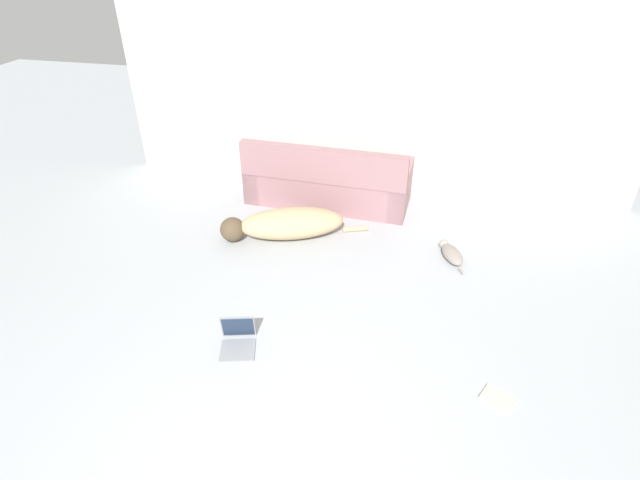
{
  "coord_description": "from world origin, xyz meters",
  "views": [
    {
      "loc": [
        0.71,
        -1.57,
        3.04
      ],
      "look_at": [
        -0.17,
        2.38,
        0.46
      ],
      "focal_mm": 28.0,
      "sensor_mm": 36.0,
      "label": 1
    }
  ],
  "objects_px": {
    "dog": "(286,224)",
    "book_cream": "(497,398)",
    "cat": "(451,253)",
    "couch": "(328,182)",
    "laptop_open": "(238,336)"
  },
  "relations": [
    {
      "from": "couch",
      "to": "dog",
      "type": "xyz_separation_m",
      "value": [
        -0.29,
        -0.92,
        -0.11
      ]
    },
    {
      "from": "couch",
      "to": "dog",
      "type": "relative_size",
      "value": 1.26
    },
    {
      "from": "laptop_open",
      "to": "dog",
      "type": "bearing_deg",
      "value": 77.11
    },
    {
      "from": "couch",
      "to": "cat",
      "type": "bearing_deg",
      "value": 150.92
    },
    {
      "from": "cat",
      "to": "book_cream",
      "type": "relative_size",
      "value": 2.0
    },
    {
      "from": "dog",
      "to": "book_cream",
      "type": "bearing_deg",
      "value": 118.52
    },
    {
      "from": "couch",
      "to": "book_cream",
      "type": "distance_m",
      "value": 3.41
    },
    {
      "from": "couch",
      "to": "cat",
      "type": "xyz_separation_m",
      "value": [
        1.55,
        -0.97,
        -0.22
      ]
    },
    {
      "from": "cat",
      "to": "laptop_open",
      "type": "relative_size",
      "value": 1.44
    },
    {
      "from": "dog",
      "to": "book_cream",
      "type": "height_order",
      "value": "dog"
    },
    {
      "from": "dog",
      "to": "laptop_open",
      "type": "bearing_deg",
      "value": 71.9
    },
    {
      "from": "laptop_open",
      "to": "book_cream",
      "type": "height_order",
      "value": "laptop_open"
    },
    {
      "from": "dog",
      "to": "cat",
      "type": "distance_m",
      "value": 1.84
    },
    {
      "from": "couch",
      "to": "book_cream",
      "type": "bearing_deg",
      "value": 126.8
    },
    {
      "from": "couch",
      "to": "laptop_open",
      "type": "xyz_separation_m",
      "value": [
        -0.22,
        -2.68,
        -0.19
      ]
    }
  ]
}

